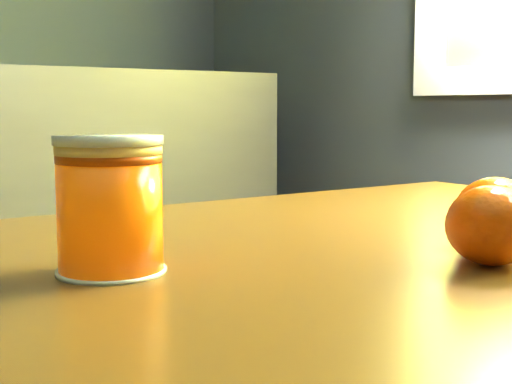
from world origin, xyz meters
TOP-DOWN VIEW (x-y plane):
  - table at (0.88, 0.09)m, footprint 0.93×0.66m
  - juice_glass at (0.68, 0.13)m, footprint 0.08×0.08m
  - orange_front at (0.92, -0.01)m, footprint 0.08×0.08m
  - orange_back at (0.98, 0.03)m, footprint 0.08×0.08m

SIDE VIEW (x-z plane):
  - table at x=0.88m, z-range 0.26..0.96m
  - orange_back at x=0.98m, z-range 0.70..0.76m
  - orange_front at x=0.92m, z-range 0.70..0.76m
  - juice_glass at x=0.68m, z-range 0.70..0.79m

